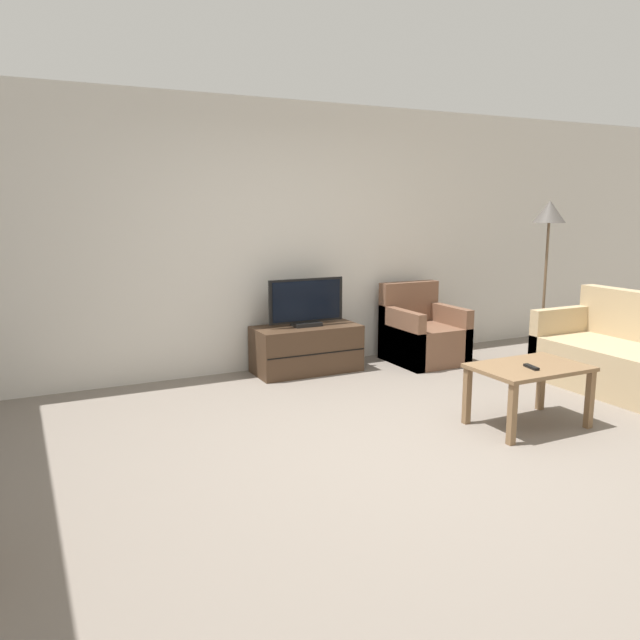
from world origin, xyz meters
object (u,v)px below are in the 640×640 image
Objects in this scene: floor_lamp at (549,224)px; tv_stand at (306,349)px; coffee_table at (529,375)px; armchair at (422,336)px; remote at (531,367)px; tv at (306,304)px.

tv_stand is at bearing 158.43° from floor_lamp.
tv_stand is at bearing 111.01° from coffee_table.
armchair reaches higher than coffee_table.
remote is (-0.51, -2.09, 0.21)m from armchair.
coffee_table is at bearing -68.99° from tv_stand.
armchair is at bearing 77.19° from coffee_table.
remote reaches higher than tv_stand.
tv reaches higher than remote.
tv is at bearing -90.00° from tv_stand.
coffee_table is at bearing -102.81° from armchair.
armchair is 5.42× the size of remote.
tv is 2.37m from coffee_table.
floor_lamp reaches higher than coffee_table.
tv_stand is 0.62× the size of floor_lamp.
floor_lamp is at bearing -36.61° from armchair.
tv is 0.47× the size of floor_lamp.
armchair is (1.30, -0.17, -0.42)m from tv.
remote is at bearing -137.84° from floor_lamp.
floor_lamp is at bearing -21.57° from tv_stand.
tv is at bearing 119.84° from remote.
floor_lamp reaches higher than tv_stand.
tv is 2.58m from floor_lamp.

